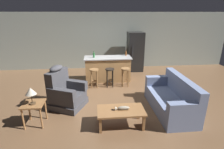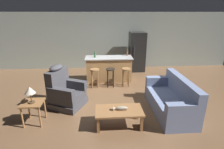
{
  "view_description": "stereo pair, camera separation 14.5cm",
  "coord_description": "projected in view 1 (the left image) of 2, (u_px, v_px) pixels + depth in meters",
  "views": [
    {
      "loc": [
        -0.45,
        -5.17,
        2.55
      ],
      "look_at": [
        0.03,
        -0.1,
        0.75
      ],
      "focal_mm": 28.0,
      "sensor_mm": 36.0,
      "label": 1
    },
    {
      "loc": [
        -0.31,
        -5.18,
        2.55
      ],
      "look_at": [
        0.03,
        -0.1,
        0.75
      ],
      "focal_mm": 28.0,
      "sensor_mm": 36.0,
      "label": 2
    }
  ],
  "objects": [
    {
      "name": "ground_plane",
      "position": [
        111.0,
        95.0,
        5.74
      ],
      "size": [
        12.0,
        12.0,
        0.0
      ],
      "color": "brown"
    },
    {
      "name": "recliner_near_lamp",
      "position": [
        65.0,
        93.0,
        4.94
      ],
      "size": [
        1.11,
        1.11,
        1.2
      ],
      "rotation": [
        0.0,
        0.0,
        -0.42
      ],
      "color": "#3D3D42",
      "rests_on": "ground_plane"
    },
    {
      "name": "coffee_table",
      "position": [
        121.0,
        112.0,
        4.08
      ],
      "size": [
        1.1,
        0.6,
        0.42
      ],
      "color": "olive",
      "rests_on": "ground_plane"
    },
    {
      "name": "back_wall",
      "position": [
        105.0,
        41.0,
        8.24
      ],
      "size": [
        12.0,
        0.05,
        2.6
      ],
      "color": "#939E93",
      "rests_on": "ground_plane"
    },
    {
      "name": "bottle_short_amber",
      "position": [
        126.0,
        53.0,
        6.91
      ],
      "size": [
        0.06,
        0.06,
        0.24
      ],
      "color": "brown",
      "rests_on": "kitchen_island"
    },
    {
      "name": "table_lamp",
      "position": [
        31.0,
        92.0,
        3.93
      ],
      "size": [
        0.24,
        0.24,
        0.41
      ],
      "color": "#4C3823",
      "rests_on": "end_table"
    },
    {
      "name": "bar_stool_middle",
      "position": [
        110.0,
        74.0,
        6.26
      ],
      "size": [
        0.32,
        0.32,
        0.68
      ],
      "color": "black",
      "rests_on": "ground_plane"
    },
    {
      "name": "couch",
      "position": [
        172.0,
        99.0,
        4.73
      ],
      "size": [
        0.84,
        1.9,
        0.94
      ],
      "rotation": [
        0.0,
        0.0,
        3.14
      ],
      "color": "#707FA3",
      "rests_on": "ground_plane"
    },
    {
      "name": "fish_figurine",
      "position": [
        122.0,
        108.0,
        4.05
      ],
      "size": [
        0.34,
        0.1,
        0.1
      ],
      "color": "#4C3823",
      "rests_on": "coffee_table"
    },
    {
      "name": "end_table",
      "position": [
        34.0,
        107.0,
        4.1
      ],
      "size": [
        0.48,
        0.48,
        0.56
      ],
      "color": "olive",
      "rests_on": "ground_plane"
    },
    {
      "name": "refrigerator",
      "position": [
        135.0,
        52.0,
        7.96
      ],
      "size": [
        0.7,
        0.69,
        1.76
      ],
      "color": "black",
      "rests_on": "ground_plane"
    },
    {
      "name": "bottle_tall_green",
      "position": [
        94.0,
        55.0,
        6.61
      ],
      "size": [
        0.08,
        0.08,
        0.25
      ],
      "color": "#2D6B38",
      "rests_on": "kitchen_island"
    },
    {
      "name": "bar_stool_right",
      "position": [
        125.0,
        74.0,
        6.31
      ],
      "size": [
        0.32,
        0.32,
        0.68
      ],
      "color": "olive",
      "rests_on": "ground_plane"
    },
    {
      "name": "kitchen_island",
      "position": [
        108.0,
        69.0,
        6.85
      ],
      "size": [
        1.8,
        0.7,
        0.95
      ],
      "color": "#AD7F4C",
      "rests_on": "ground_plane"
    },
    {
      "name": "bar_stool_left",
      "position": [
        94.0,
        75.0,
        6.21
      ],
      "size": [
        0.32,
        0.32,
        0.68
      ],
      "color": "olive",
      "rests_on": "ground_plane"
    }
  ]
}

